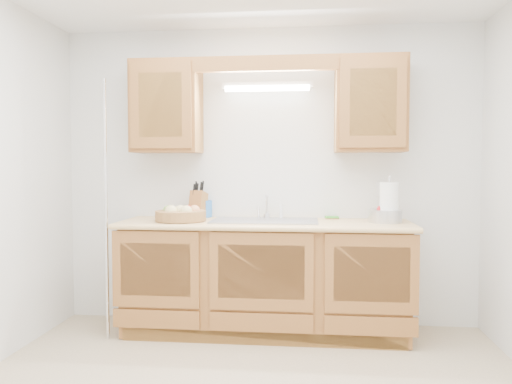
# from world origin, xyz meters

# --- Properties ---
(room) EXTENTS (3.52, 3.50, 2.50)m
(room) POSITION_xyz_m (0.00, 0.00, 1.25)
(room) COLOR #C4AD8E
(room) RESTS_ON ground
(base_cabinets) EXTENTS (2.20, 0.60, 0.86)m
(base_cabinets) POSITION_xyz_m (0.00, 1.20, 0.44)
(base_cabinets) COLOR brown
(base_cabinets) RESTS_ON ground
(countertop) EXTENTS (2.30, 0.63, 0.04)m
(countertop) POSITION_xyz_m (0.00, 1.19, 0.88)
(countertop) COLOR #DEB475
(countertop) RESTS_ON base_cabinets
(upper_cabinet_left) EXTENTS (0.55, 0.33, 0.75)m
(upper_cabinet_left) POSITION_xyz_m (-0.83, 1.33, 1.83)
(upper_cabinet_left) COLOR brown
(upper_cabinet_left) RESTS_ON room
(upper_cabinet_right) EXTENTS (0.55, 0.33, 0.75)m
(upper_cabinet_right) POSITION_xyz_m (0.83, 1.33, 1.83)
(upper_cabinet_right) COLOR brown
(upper_cabinet_right) RESTS_ON room
(valance) EXTENTS (2.20, 0.05, 0.12)m
(valance) POSITION_xyz_m (0.00, 1.19, 2.14)
(valance) COLOR brown
(valance) RESTS_ON room
(fluorescent_fixture) EXTENTS (0.76, 0.08, 0.08)m
(fluorescent_fixture) POSITION_xyz_m (0.00, 1.42, 2.00)
(fluorescent_fixture) COLOR white
(fluorescent_fixture) RESTS_ON room
(sink) EXTENTS (0.84, 0.46, 0.36)m
(sink) POSITION_xyz_m (0.00, 1.21, 0.83)
(sink) COLOR #9E9EA3
(sink) RESTS_ON countertop
(wire_shelf_pole) EXTENTS (0.03, 0.03, 2.00)m
(wire_shelf_pole) POSITION_xyz_m (-1.20, 0.94, 1.00)
(wire_shelf_pole) COLOR silver
(wire_shelf_pole) RESTS_ON ground
(outlet_plate) EXTENTS (0.08, 0.01, 0.12)m
(outlet_plate) POSITION_xyz_m (0.95, 1.49, 1.15)
(outlet_plate) COLOR white
(outlet_plate) RESTS_ON room
(fruit_basket) EXTENTS (0.43, 0.43, 0.13)m
(fruit_basket) POSITION_xyz_m (-0.67, 1.14, 0.96)
(fruit_basket) COLOR #A67143
(fruit_basket) RESTS_ON countertop
(knife_block) EXTENTS (0.15, 0.21, 0.33)m
(knife_block) POSITION_xyz_m (-0.58, 1.36, 1.02)
(knife_block) COLOR brown
(knife_block) RESTS_ON countertop
(orange_canister) EXTENTS (0.09, 0.09, 0.20)m
(orange_canister) POSITION_xyz_m (-0.58, 1.44, 1.00)
(orange_canister) COLOR orange
(orange_canister) RESTS_ON countertop
(soap_bottle) EXTENTS (0.12, 0.13, 0.22)m
(soap_bottle) POSITION_xyz_m (-0.54, 1.44, 1.01)
(soap_bottle) COLOR blue
(soap_bottle) RESTS_ON countertop
(sponge) EXTENTS (0.12, 0.08, 0.02)m
(sponge) POSITION_xyz_m (0.54, 1.44, 0.91)
(sponge) COLOR #CC333F
(sponge) RESTS_ON countertop
(paper_towel) EXTENTS (0.18, 0.18, 0.37)m
(paper_towel) POSITION_xyz_m (0.97, 1.20, 1.06)
(paper_towel) COLOR silver
(paper_towel) RESTS_ON countertop
(apple_bowl) EXTENTS (0.32, 0.32, 0.13)m
(apple_bowl) POSITION_xyz_m (0.94, 1.21, 0.96)
(apple_bowl) COLOR silver
(apple_bowl) RESTS_ON countertop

